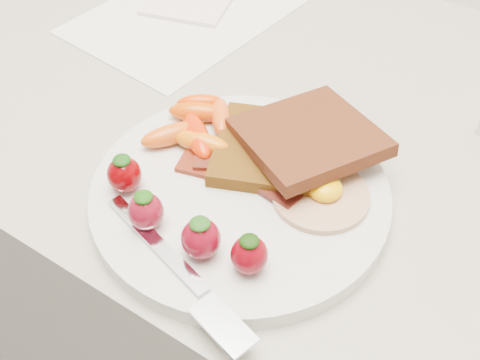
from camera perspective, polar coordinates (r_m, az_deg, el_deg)
The scene contains 10 objects.
counter at distance 1.00m, azimuth 3.73°, elevation -13.29°, with size 2.00×0.60×0.90m, color gray.
plate at distance 0.55m, azimuth 0.00°, elevation -1.40°, with size 0.27×0.27×0.02m, color silver.
toast_lower at distance 0.57m, azimuth 3.21°, elevation 2.93°, with size 0.11×0.11×0.01m, color #4D2907.
toast_upper at distance 0.56m, azimuth 6.51°, elevation 4.10°, with size 0.12×0.12×0.01m, color #39180A.
fried_egg at distance 0.53m, azimuth 7.76°, elevation -1.27°, with size 0.10×0.10×0.02m.
bacon_strips at distance 0.55m, azimuth 0.55°, elevation 0.98°, with size 0.12×0.08×0.01m.
baby_carrots at distance 0.59m, azimuth -4.07°, elevation 5.15°, with size 0.09×0.11×0.02m.
strawberries at distance 0.49m, azimuth -5.93°, elevation -3.60°, with size 0.17×0.05×0.04m.
fork at distance 0.48m, azimuth -5.26°, elevation -9.21°, with size 0.18×0.07×0.00m.
paper_sheet at distance 0.81m, azimuth -5.26°, elevation 15.29°, with size 0.21×0.28×0.00m, color white.
Camera 1 is at (0.23, 1.23, 1.31)m, focal length 45.00 mm.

